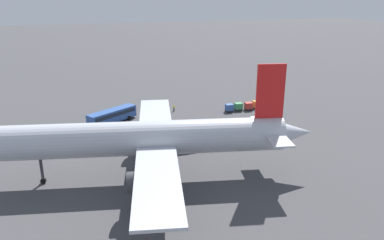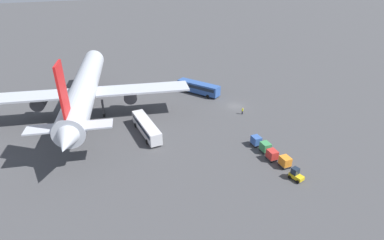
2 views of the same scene
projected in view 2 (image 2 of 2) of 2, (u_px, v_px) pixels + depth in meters
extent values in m
plane|color=#424244|center=(235.00, 106.00, 78.63)|extent=(600.00, 600.00, 0.00)
cylinder|color=#B2B7C1|center=(85.00, 86.00, 71.13)|extent=(46.98, 15.60, 5.63)
cone|color=#B2B7C1|center=(95.00, 58.00, 92.79)|extent=(7.20, 6.56, 5.35)
cone|color=#B2B7C1|center=(67.00, 140.00, 49.23)|extent=(8.24, 6.53, 5.07)
cube|color=#B2B7C1|center=(21.00, 97.00, 67.11)|extent=(10.60, 22.37, 0.44)
cube|color=#B2B7C1|center=(143.00, 89.00, 71.71)|extent=(10.60, 22.37, 0.44)
cube|color=red|center=(62.00, 90.00, 49.38)|extent=(4.65, 1.36, 9.01)
cube|color=#B2B7C1|center=(69.00, 127.00, 52.07)|extent=(6.36, 15.01, 0.28)
cylinder|color=#38383D|center=(40.00, 101.00, 69.69)|extent=(6.16, 4.24, 3.10)
cylinder|color=#38383D|center=(130.00, 94.00, 73.20)|extent=(6.16, 4.24, 3.10)
cylinder|color=#38383D|center=(95.00, 83.00, 87.76)|extent=(0.50, 0.50, 4.51)
cylinder|color=black|center=(96.00, 89.00, 88.59)|extent=(0.99, 0.68, 0.90)
cylinder|color=#38383D|center=(71.00, 111.00, 70.80)|extent=(0.50, 0.50, 4.51)
cylinder|color=black|center=(73.00, 118.00, 71.62)|extent=(0.99, 0.68, 0.90)
cylinder|color=#38383D|center=(103.00, 108.00, 72.04)|extent=(0.50, 0.50, 4.51)
cylinder|color=black|center=(104.00, 115.00, 72.87)|extent=(0.99, 0.68, 0.90)
cube|color=#2D5199|center=(198.00, 87.00, 85.56)|extent=(12.43, 9.26, 2.79)
cube|color=#192333|center=(198.00, 86.00, 85.33)|extent=(11.58, 8.74, 0.89)
cylinder|color=black|center=(184.00, 90.00, 87.11)|extent=(1.01, 0.79, 1.00)
cylinder|color=black|center=(190.00, 87.00, 89.26)|extent=(1.01, 0.79, 1.00)
cylinder|color=black|center=(208.00, 97.00, 83.09)|extent=(1.01, 0.79, 1.00)
cylinder|color=black|center=(213.00, 93.00, 85.24)|extent=(1.01, 0.79, 1.00)
cube|color=silver|center=(146.00, 127.00, 64.86)|extent=(13.04, 3.16, 2.60)
cube|color=#192333|center=(146.00, 125.00, 64.65)|extent=(12.01, 3.15, 0.83)
cylinder|color=black|center=(136.00, 125.00, 68.11)|extent=(1.01, 0.35, 1.00)
cylinder|color=black|center=(147.00, 123.00, 69.15)|extent=(1.01, 0.35, 1.00)
cylinder|color=black|center=(147.00, 142.00, 61.73)|extent=(1.01, 0.35, 1.00)
cylinder|color=black|center=(159.00, 139.00, 62.76)|extent=(1.01, 0.35, 1.00)
cube|color=gold|center=(296.00, 176.00, 51.40)|extent=(2.62, 1.79, 0.70)
cube|color=#192333|center=(295.00, 171.00, 51.29)|extent=(1.31, 1.38, 1.10)
cylinder|color=black|center=(290.00, 177.00, 51.80)|extent=(0.63, 0.34, 0.60)
cylinder|color=black|center=(295.00, 174.00, 52.53)|extent=(0.63, 0.34, 0.60)
cylinder|color=black|center=(298.00, 182.00, 50.60)|extent=(0.63, 0.34, 0.60)
cylinder|color=black|center=(303.00, 179.00, 51.32)|extent=(0.63, 0.34, 0.60)
cylinder|color=#1E1E2D|center=(242.00, 112.00, 74.25)|extent=(0.32, 0.32, 0.85)
cylinder|color=yellow|center=(243.00, 110.00, 73.90)|extent=(0.38, 0.38, 0.65)
sphere|color=tan|center=(243.00, 108.00, 73.70)|extent=(0.24, 0.24, 0.24)
cube|color=#38383D|center=(285.00, 165.00, 54.79)|extent=(2.03, 1.72, 0.10)
cube|color=orange|center=(285.00, 161.00, 54.40)|extent=(1.93, 1.63, 1.60)
cylinder|color=black|center=(279.00, 164.00, 55.30)|extent=(0.36, 0.13, 0.36)
cylinder|color=black|center=(285.00, 163.00, 55.74)|extent=(0.36, 0.13, 0.36)
cylinder|color=black|center=(284.00, 169.00, 54.05)|extent=(0.36, 0.13, 0.36)
cylinder|color=black|center=(290.00, 167.00, 54.49)|extent=(0.36, 0.13, 0.36)
cube|color=#38383D|center=(272.00, 158.00, 56.75)|extent=(2.03, 1.72, 0.10)
cube|color=#B72D28|center=(272.00, 154.00, 56.36)|extent=(1.93, 1.63, 1.60)
cylinder|color=black|center=(266.00, 158.00, 57.26)|extent=(0.36, 0.13, 0.36)
cylinder|color=black|center=(272.00, 156.00, 57.69)|extent=(0.36, 0.13, 0.36)
cylinder|color=black|center=(271.00, 162.00, 56.01)|extent=(0.36, 0.13, 0.36)
cylinder|color=black|center=(277.00, 160.00, 56.45)|extent=(0.36, 0.13, 0.36)
cube|color=#38383D|center=(265.00, 150.00, 59.16)|extent=(2.03, 1.72, 0.10)
cube|color=#38844C|center=(265.00, 146.00, 58.76)|extent=(1.93, 1.63, 1.60)
cylinder|color=black|center=(260.00, 150.00, 59.67)|extent=(0.36, 0.13, 0.36)
cylinder|color=black|center=(265.00, 148.00, 60.10)|extent=(0.36, 0.13, 0.36)
cylinder|color=black|center=(264.00, 154.00, 58.42)|extent=(0.36, 0.13, 0.36)
cylinder|color=black|center=(270.00, 152.00, 58.85)|extent=(0.36, 0.13, 0.36)
cube|color=#38383D|center=(256.00, 144.00, 61.30)|extent=(2.03, 1.72, 0.10)
cube|color=#33569E|center=(256.00, 140.00, 60.91)|extent=(1.93, 1.63, 1.60)
cylinder|color=black|center=(251.00, 143.00, 61.81)|extent=(0.36, 0.13, 0.36)
cylinder|color=black|center=(256.00, 142.00, 62.25)|extent=(0.36, 0.13, 0.36)
cylinder|color=black|center=(255.00, 147.00, 60.56)|extent=(0.36, 0.13, 0.36)
cylinder|color=black|center=(260.00, 146.00, 61.00)|extent=(0.36, 0.13, 0.36)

